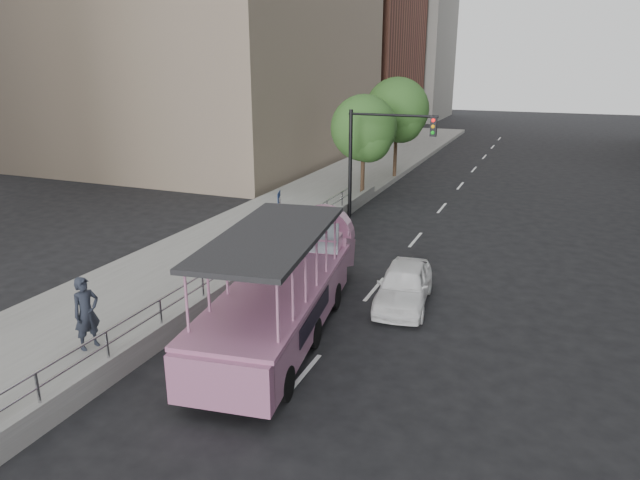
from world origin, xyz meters
TOP-DOWN VIEW (x-y plane):
  - ground at (0.00, 0.00)m, footprint 160.00×160.00m
  - sidewalk at (-5.75, 10.00)m, footprint 5.50×80.00m
  - kerb_wall at (-3.12, 2.00)m, footprint 0.24×30.00m
  - guardrail at (-3.12, 2.00)m, footprint 0.07×22.00m
  - duck_boat at (-0.52, 0.40)m, footprint 3.65×9.82m
  - car at (2.21, 3.14)m, footprint 1.97×4.01m
  - pedestrian_near at (-4.43, -3.24)m, footprint 0.64×0.80m
  - parking_sign at (-2.75, 4.46)m, footprint 0.23×0.63m
  - traffic_signal at (-1.70, 12.50)m, footprint 4.20×0.32m
  - street_tree_near at (-3.30, 15.93)m, footprint 3.52×3.52m
  - street_tree_far at (-3.10, 21.93)m, footprint 3.97×3.97m
  - midrise_brick at (-18.00, 48.00)m, footprint 18.00×16.00m
  - midrise_stone_b at (-16.00, 64.00)m, footprint 16.00×14.00m

SIDE VIEW (x-z plane):
  - ground at x=0.00m, z-range 0.00..0.00m
  - sidewalk at x=-5.75m, z-range 0.00..0.30m
  - kerb_wall at x=-3.12m, z-range 0.30..0.66m
  - car at x=2.21m, z-range 0.00..1.32m
  - guardrail at x=-3.12m, z-range 0.79..1.50m
  - duck_boat at x=-0.52m, z-range -0.41..2.78m
  - pedestrian_near at x=-4.43m, z-range 0.30..2.22m
  - parking_sign at x=-2.75m, z-range 0.36..3.30m
  - traffic_signal at x=-1.70m, z-range 0.90..6.10m
  - street_tree_near at x=-3.30m, z-range 0.96..6.68m
  - street_tree_far at x=-3.10m, z-range 1.08..7.53m
  - midrise_stone_b at x=-16.00m, z-range 0.00..20.00m
  - midrise_brick at x=-18.00m, z-range 0.00..26.00m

